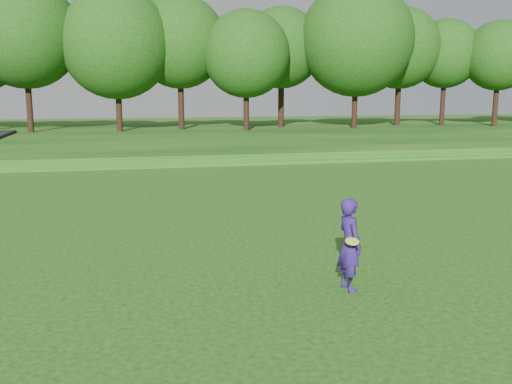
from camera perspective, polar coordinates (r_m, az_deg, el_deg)
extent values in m
plane|color=#0D440E|center=(10.94, 6.47, -10.83)|extent=(140.00, 140.00, 0.00)
cube|color=#0D440E|center=(43.93, -7.98, 5.45)|extent=(130.00, 30.00, 0.60)
cube|color=gray|center=(30.09, -5.87, 2.77)|extent=(130.00, 1.60, 0.04)
imported|color=navy|center=(11.36, 9.33, -5.20)|extent=(0.53, 0.73, 1.85)
cylinder|color=#E3FF28|center=(10.93, 9.60, -4.89)|extent=(0.27, 0.26, 0.09)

